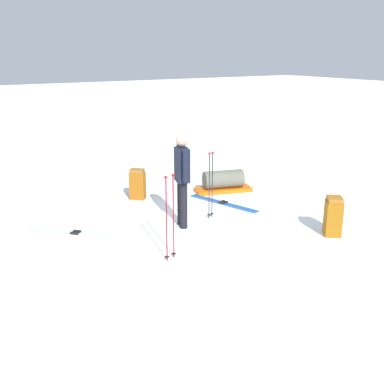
# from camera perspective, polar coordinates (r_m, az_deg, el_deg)

# --- Properties ---
(ground_plane) EXTENTS (80.00, 80.00, 0.00)m
(ground_plane) POSITION_cam_1_polar(r_m,az_deg,el_deg) (8.36, 0.00, -4.59)
(ground_plane) COLOR white
(skier_standing) EXTENTS (0.32, 0.55, 1.70)m
(skier_standing) POSITION_cam_1_polar(r_m,az_deg,el_deg) (8.22, -1.23, 2.04)
(skier_standing) COLOR black
(skier_standing) RESTS_ON ground_plane
(ski_pair_near) EXTENTS (1.46, 1.51, 0.05)m
(ski_pair_near) POSITION_cam_1_polar(r_m,az_deg,el_deg) (8.39, -14.12, -4.98)
(ski_pair_near) COLOR silver
(ski_pair_near) RESTS_ON ground_plane
(ski_pair_far) EXTENTS (0.64, 1.69, 0.05)m
(ski_pair_far) POSITION_cam_1_polar(r_m,az_deg,el_deg) (9.74, 3.86, -1.38)
(ski_pair_far) COLOR #23539C
(ski_pair_far) RESTS_ON ground_plane
(backpack_large_dark) EXTENTS (0.41, 0.42, 0.69)m
(backpack_large_dark) POSITION_cam_1_polar(r_m,az_deg,el_deg) (8.36, 16.98, -2.89)
(backpack_large_dark) COLOR #90560F
(backpack_large_dark) RESTS_ON ground_plane
(backpack_bright) EXTENTS (0.38, 0.37, 0.67)m
(backpack_bright) POSITION_cam_1_polar(r_m,az_deg,el_deg) (10.01, -6.72, 0.93)
(backpack_bright) COLOR #8E4D11
(backpack_bright) RESTS_ON ground_plane
(ski_poles_planted_near) EXTENTS (0.16, 0.10, 1.29)m
(ski_poles_planted_near) POSITION_cam_1_polar(r_m,az_deg,el_deg) (8.73, 2.33, 1.30)
(ski_poles_planted_near) COLOR #262429
(ski_poles_planted_near) RESTS_ON ground_plane
(ski_poles_planted_far) EXTENTS (0.22, 0.11, 1.35)m
(ski_poles_planted_far) POSITION_cam_1_polar(r_m,az_deg,el_deg) (6.95, -2.73, -2.63)
(ski_poles_planted_far) COLOR maroon
(ski_poles_planted_far) RESTS_ON ground_plane
(gear_sled) EXTENTS (1.35, 0.80, 0.49)m
(gear_sled) POSITION_cam_1_polar(r_m,az_deg,el_deg) (10.53, 3.86, 1.25)
(gear_sled) COLOR #E25B0D
(gear_sled) RESTS_ON ground_plane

